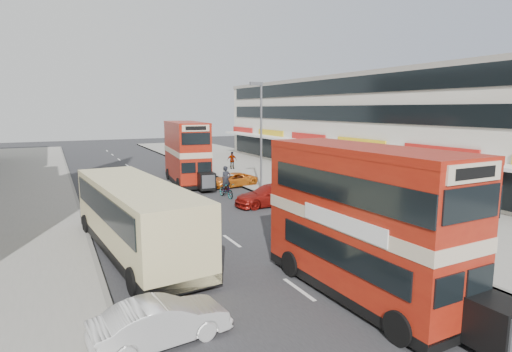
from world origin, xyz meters
TOP-DOWN VIEW (x-y plane):
  - ground at (0.00, 0.00)m, footprint 160.00×160.00m
  - road_surface at (0.00, 20.00)m, footprint 12.00×90.00m
  - pavement_right at (12.00, 20.00)m, footprint 12.00×90.00m
  - kerb_left at (-6.10, 20.00)m, footprint 0.20×90.00m
  - kerb_right at (6.10, 20.00)m, footprint 0.20×90.00m
  - commercial_row at (19.95, 22.00)m, footprint 9.90×46.20m
  - street_lamp at (6.52, 18.00)m, footprint 1.00×0.20m
  - bus_main at (1.63, 0.73)m, footprint 2.70×8.87m
  - bus_second at (2.69, 24.04)m, footprint 3.28×9.22m
  - coach at (-4.35, 8.33)m, footprint 3.84×11.09m
  - car_left_front at (-5.09, 0.76)m, footprint 3.81×1.69m
  - car_right_a at (5.11, 13.80)m, footprint 4.72×1.93m
  - car_right_b at (5.48, 20.90)m, footprint 4.20×2.36m
  - car_right_c at (4.95, 31.06)m, footprint 4.37×1.79m
  - pedestrian_near at (8.73, 14.62)m, footprint 0.74×0.52m
  - pedestrian_far at (9.02, 29.39)m, footprint 1.07×0.54m
  - cyclist at (3.50, 17.33)m, footprint 0.86×1.98m

SIDE VIEW (x-z plane):
  - ground at x=0.00m, z-range 0.00..0.00m
  - road_surface at x=0.00m, z-range 0.00..0.01m
  - pavement_right at x=12.00m, z-range 0.00..0.15m
  - kerb_left at x=-6.10m, z-range -0.01..0.15m
  - kerb_right at x=6.10m, z-range -0.01..0.15m
  - car_right_b at x=5.48m, z-range 0.00..1.11m
  - car_left_front at x=-5.09m, z-range 0.00..1.21m
  - car_right_a at x=5.11m, z-range 0.00..1.37m
  - car_right_c at x=4.95m, z-range 0.00..1.48m
  - cyclist at x=3.50m, z-range -0.37..1.87m
  - pedestrian_far at x=9.02m, z-range 0.15..1.90m
  - pedestrian_near at x=8.73m, z-range 0.15..2.13m
  - coach at x=-4.35m, z-range 0.26..3.14m
  - bus_main at x=1.63m, z-range 0.13..4.99m
  - bus_second at x=2.69m, z-range 0.13..5.10m
  - commercial_row at x=19.95m, z-range 0.05..9.35m
  - street_lamp at x=6.52m, z-range 0.72..8.85m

